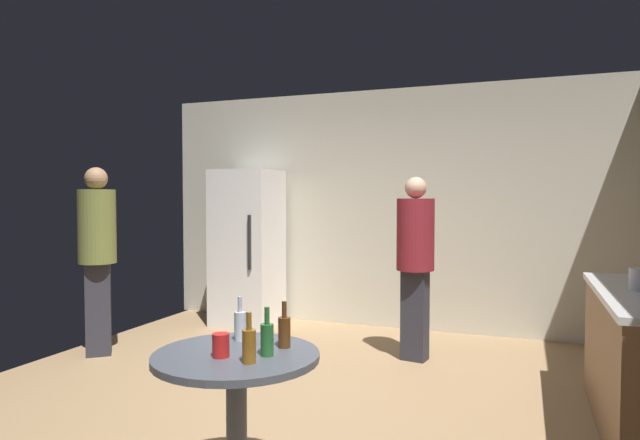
% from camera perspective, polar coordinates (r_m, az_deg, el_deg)
% --- Properties ---
extents(ground_plane, '(5.20, 5.20, 0.10)m').
position_cam_1_polar(ground_plane, '(4.05, -3.36, -19.83)').
color(ground_plane, '#9E7C56').
extents(wall_back, '(5.32, 0.06, 2.70)m').
position_cam_1_polar(wall_back, '(6.24, 6.49, 1.16)').
color(wall_back, beige).
rests_on(wall_back, ground_plane).
extents(refrigerator, '(0.70, 0.68, 1.80)m').
position_cam_1_polar(refrigerator, '(6.41, -7.63, -2.85)').
color(refrigerator, white).
rests_on(refrigerator, ground_plane).
extents(foreground_table, '(0.80, 0.80, 0.73)m').
position_cam_1_polar(foreground_table, '(2.74, -8.77, -15.70)').
color(foreground_table, '#4C515B').
rests_on(foreground_table, ground_plane).
extents(beer_bottle_amber, '(0.06, 0.06, 0.23)m').
position_cam_1_polar(beer_bottle_amber, '(2.52, -7.45, -12.82)').
color(beer_bottle_amber, '#8C5919').
rests_on(beer_bottle_amber, foreground_table).
extents(beer_bottle_brown, '(0.06, 0.06, 0.23)m').
position_cam_1_polar(beer_bottle_brown, '(2.75, -3.76, -11.51)').
color(beer_bottle_brown, '#593314').
rests_on(beer_bottle_brown, foreground_table).
extents(beer_bottle_green, '(0.06, 0.06, 0.23)m').
position_cam_1_polar(beer_bottle_green, '(2.62, -5.57, -12.22)').
color(beer_bottle_green, '#26662D').
rests_on(beer_bottle_green, foreground_table).
extents(beer_bottle_clear, '(0.06, 0.06, 0.23)m').
position_cam_1_polar(beer_bottle_clear, '(2.90, -8.36, -10.81)').
color(beer_bottle_clear, silver).
rests_on(beer_bottle_clear, foreground_table).
extents(plastic_cup_red, '(0.08, 0.08, 0.11)m').
position_cam_1_polar(plastic_cup_red, '(2.63, -10.35, -12.80)').
color(plastic_cup_red, red).
rests_on(plastic_cup_red, foreground_table).
extents(person_in_maroon_shirt, '(0.39, 0.39, 1.67)m').
position_cam_1_polar(person_in_maroon_shirt, '(5.01, 9.96, -3.46)').
color(person_in_maroon_shirt, '#2D2D38').
rests_on(person_in_maroon_shirt, ground_plane).
extents(person_in_olive_shirt, '(0.48, 0.48, 1.76)m').
position_cam_1_polar(person_in_olive_shirt, '(5.48, -22.32, -2.47)').
color(person_in_olive_shirt, '#2D2D38').
rests_on(person_in_olive_shirt, ground_plane).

